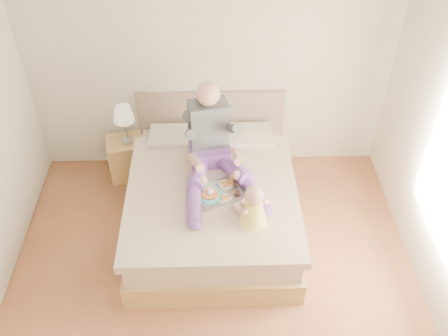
{
  "coord_description": "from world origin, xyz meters",
  "views": [
    {
      "loc": [
        0.02,
        -2.66,
        4.07
      ],
      "look_at": [
        0.13,
        1.08,
        0.74
      ],
      "focal_mm": 40.0,
      "sensor_mm": 36.0,
      "label": 1
    }
  ],
  "objects_px": {
    "bed": "(212,198)",
    "tray": "(218,191)",
    "baby": "(253,208)",
    "nightstand": "(127,158)",
    "adult": "(213,148)"
  },
  "relations": [
    {
      "from": "bed",
      "to": "adult",
      "type": "bearing_deg",
      "value": 83.09
    },
    {
      "from": "tray",
      "to": "bed",
      "type": "bearing_deg",
      "value": 80.97
    },
    {
      "from": "bed",
      "to": "tray",
      "type": "xyz_separation_m",
      "value": [
        0.06,
        -0.23,
        0.32
      ]
    },
    {
      "from": "adult",
      "to": "nightstand",
      "type": "bearing_deg",
      "value": 136.77
    },
    {
      "from": "tray",
      "to": "baby",
      "type": "relative_size",
      "value": 1.26
    },
    {
      "from": "nightstand",
      "to": "tray",
      "type": "height_order",
      "value": "tray"
    },
    {
      "from": "adult",
      "to": "tray",
      "type": "distance_m",
      "value": 0.45
    },
    {
      "from": "tray",
      "to": "baby",
      "type": "height_order",
      "value": "baby"
    },
    {
      "from": "bed",
      "to": "baby",
      "type": "relative_size",
      "value": 5.06
    },
    {
      "from": "nightstand",
      "to": "adult",
      "type": "distance_m",
      "value": 1.35
    },
    {
      "from": "nightstand",
      "to": "baby",
      "type": "distance_m",
      "value": 2.01
    },
    {
      "from": "tray",
      "to": "baby",
      "type": "xyz_separation_m",
      "value": [
        0.31,
        -0.38,
        0.15
      ]
    },
    {
      "from": "bed",
      "to": "baby",
      "type": "bearing_deg",
      "value": -58.43
    },
    {
      "from": "bed",
      "to": "tray",
      "type": "height_order",
      "value": "bed"
    },
    {
      "from": "baby",
      "to": "nightstand",
      "type": "bearing_deg",
      "value": 102.39
    }
  ]
}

